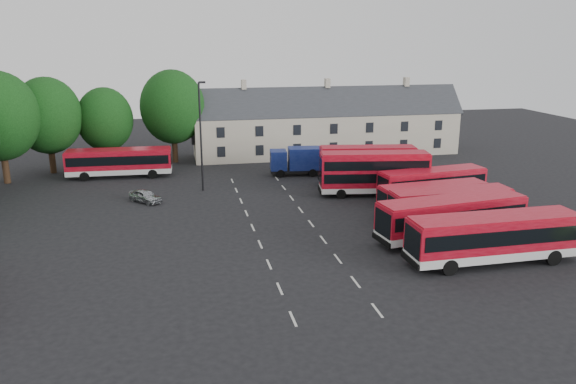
# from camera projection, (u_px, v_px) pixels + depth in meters

# --- Properties ---
(ground) EXTENTS (140.00, 140.00, 0.00)m
(ground) POSITION_uv_depth(u_px,v_px,m) (256.00, 236.00, 44.77)
(ground) COLOR black
(ground) RESTS_ON ground
(lane_markings) EXTENTS (5.15, 33.80, 0.01)m
(lane_markings) POSITION_uv_depth(u_px,v_px,m) (282.00, 225.00, 47.14)
(lane_markings) COLOR beige
(lane_markings) RESTS_ON ground
(treeline) EXTENTS (29.92, 32.59, 12.01)m
(treeline) POSITION_uv_depth(u_px,v_px,m) (26.00, 124.00, 57.24)
(treeline) COLOR black
(treeline) RESTS_ON ground
(terrace_houses) EXTENTS (35.70, 7.13, 10.06)m
(terrace_houses) POSITION_uv_depth(u_px,v_px,m) (327.00, 126.00, 74.77)
(terrace_houses) COLOR beige
(terrace_houses) RESTS_ON ground
(bus_row_a) EXTENTS (12.32, 3.04, 3.47)m
(bus_row_a) POSITION_uv_depth(u_px,v_px,m) (494.00, 235.00, 38.81)
(bus_row_a) COLOR silver
(bus_row_a) RESTS_ON ground
(bus_row_b) EXTENTS (12.22, 4.30, 3.38)m
(bus_row_b) POSITION_uv_depth(u_px,v_px,m) (452.00, 215.00, 43.26)
(bus_row_b) COLOR silver
(bus_row_b) RESTS_ON ground
(bus_row_c) EXTENTS (10.54, 2.69, 2.96)m
(bus_row_c) POSITION_uv_depth(u_px,v_px,m) (450.00, 203.00, 47.35)
(bus_row_c) COLOR silver
(bus_row_c) RESTS_ON ground
(bus_row_d) EXTENTS (10.07, 3.14, 2.80)m
(bus_row_d) POSITION_uv_depth(u_px,v_px,m) (433.00, 196.00, 49.73)
(bus_row_d) COLOR silver
(bus_row_d) RESTS_ON ground
(bus_row_e) EXTENTS (10.95, 3.83, 3.03)m
(bus_row_e) POSITION_uv_depth(u_px,v_px,m) (432.00, 182.00, 54.09)
(bus_row_e) COLOR silver
(bus_row_e) RESTS_ON ground
(bus_dd_south) EXTENTS (10.93, 3.99, 4.38)m
(bus_dd_south) POSITION_uv_depth(u_px,v_px,m) (374.00, 171.00, 55.51)
(bus_dd_south) COLOR silver
(bus_dd_south) RESTS_ON ground
(bus_dd_north) EXTENTS (10.33, 3.76, 4.14)m
(bus_dd_north) POSITION_uv_depth(u_px,v_px,m) (368.00, 163.00, 59.64)
(bus_dd_north) COLOR silver
(bus_dd_north) RESTS_ON ground
(bus_north) EXTENTS (11.50, 3.07, 3.23)m
(bus_north) POSITION_uv_depth(u_px,v_px,m) (119.00, 160.00, 62.82)
(bus_north) COLOR silver
(bus_north) RESTS_ON ground
(box_truck) EXTENTS (7.44, 3.02, 3.17)m
(box_truck) POSITION_uv_depth(u_px,v_px,m) (303.00, 160.00, 63.97)
(box_truck) COLOR black
(box_truck) RESTS_ON ground
(silver_car) EXTENTS (3.52, 3.65, 1.23)m
(silver_car) POSITION_uv_depth(u_px,v_px,m) (145.00, 196.00, 53.66)
(silver_car) COLOR #A6AAAE
(silver_car) RESTS_ON ground
(lamppost) EXTENTS (0.77, 0.31, 11.10)m
(lamppost) POSITION_uv_depth(u_px,v_px,m) (201.00, 134.00, 56.30)
(lamppost) COLOR black
(lamppost) RESTS_ON ground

